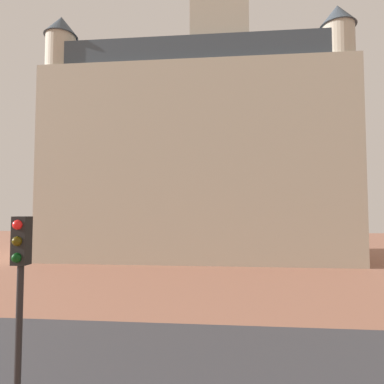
{
  "coord_description": "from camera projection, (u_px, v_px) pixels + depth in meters",
  "views": [
    {
      "loc": [
        1.01,
        -1.42,
        4.77
      ],
      "look_at": [
        -0.18,
        11.21,
        5.49
      ],
      "focal_mm": 30.39,
      "sensor_mm": 36.0,
      "label": 1
    }
  ],
  "objects": [
    {
      "name": "ground_plane",
      "position": [
        194.0,
        349.0,
        11.17
      ],
      "size": [
        120.0,
        120.0,
        0.0
      ],
      "primitive_type": "plane",
      "color": "#93604C"
    },
    {
      "name": "traffic_light_pole",
      "position": [
        19.0,
        293.0,
        6.0
      ],
      "size": [
        0.28,
        0.34,
        4.66
      ],
      "color": "black",
      "rests_on": "ground_plane"
    },
    {
      "name": "street_asphalt_strip",
      "position": [
        191.0,
        364.0,
        10.08
      ],
      "size": [
        120.0,
        7.1,
        0.0
      ],
      "primitive_type": "cube",
      "color": "#38383D",
      "rests_on": "ground_plane"
    },
    {
      "name": "landmark_building",
      "position": [
        201.0,
        143.0,
        33.66
      ],
      "size": [
        29.35,
        10.88,
        39.41
      ],
      "color": "#B2A893",
      "rests_on": "ground_plane"
    }
  ]
}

